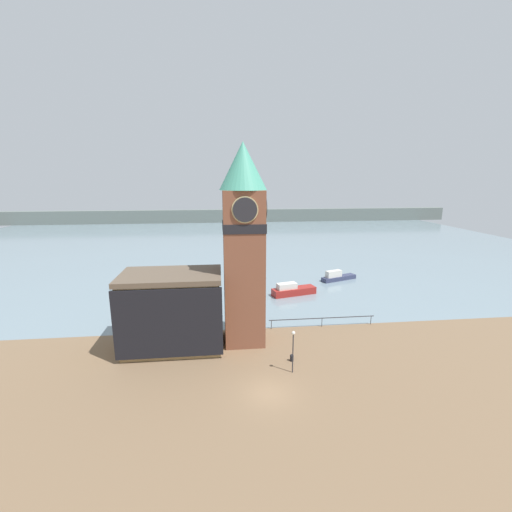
# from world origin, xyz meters

# --- Properties ---
(ground_plane) EXTENTS (160.00, 160.00, 0.00)m
(ground_plane) POSITION_xyz_m (0.00, 0.00, 0.00)
(ground_plane) COLOR brown
(water) EXTENTS (160.00, 120.00, 0.00)m
(water) POSITION_xyz_m (0.00, 72.22, -0.00)
(water) COLOR gray
(water) RESTS_ON ground_plane
(far_shoreline) EXTENTS (180.00, 3.00, 5.00)m
(far_shoreline) POSITION_xyz_m (0.00, 112.22, 2.50)
(far_shoreline) COLOR slate
(far_shoreline) RESTS_ON water
(pier_railing) EXTENTS (12.56, 0.08, 1.09)m
(pier_railing) POSITION_xyz_m (8.06, 11.97, 0.97)
(pier_railing) COLOR #333338
(pier_railing) RESTS_ON ground_plane
(clock_tower) EXTENTS (4.64, 4.64, 20.40)m
(clock_tower) POSITION_xyz_m (-1.22, 9.46, 10.82)
(clock_tower) COLOR brown
(clock_tower) RESTS_ON ground_plane
(pier_building) EXTENTS (10.01, 6.32, 7.81)m
(pier_building) POSITION_xyz_m (-8.53, 8.87, 3.93)
(pier_building) COLOR #A88451
(pier_building) RESTS_ON ground_plane
(boat_near) EXTENTS (6.89, 3.44, 1.90)m
(boat_near) POSITION_xyz_m (7.01, 23.41, 0.71)
(boat_near) COLOR maroon
(boat_near) RESTS_ON water
(boat_far) EXTENTS (6.55, 3.59, 1.80)m
(boat_far) POSITION_xyz_m (16.15, 29.91, 0.64)
(boat_far) COLOR #333856
(boat_far) RESTS_ON water
(mooring_bollard_near) EXTENTS (0.36, 0.36, 0.70)m
(mooring_bollard_near) POSITION_xyz_m (2.93, 4.72, 0.37)
(mooring_bollard_near) COLOR black
(mooring_bollard_near) RESTS_ON ground_plane
(lamp_post) EXTENTS (0.32, 0.32, 3.97)m
(lamp_post) POSITION_xyz_m (2.58, 2.79, 2.77)
(lamp_post) COLOR #2D2D33
(lamp_post) RESTS_ON ground_plane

